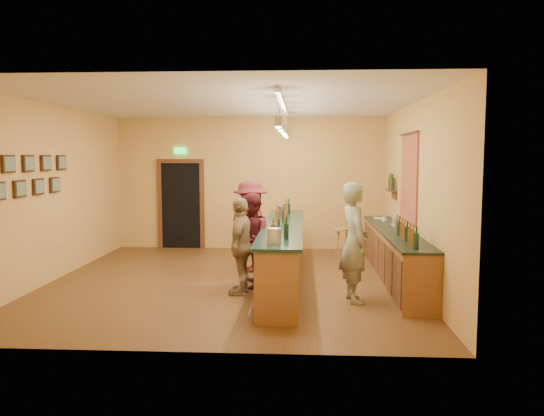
# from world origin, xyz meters

# --- Properties ---
(floor) EXTENTS (7.00, 7.00, 0.00)m
(floor) POSITION_xyz_m (0.00, 0.00, 0.00)
(floor) COLOR brown
(floor) RESTS_ON ground
(ceiling) EXTENTS (6.50, 7.00, 0.02)m
(ceiling) POSITION_xyz_m (0.00, 0.00, 3.20)
(ceiling) COLOR silver
(ceiling) RESTS_ON wall_back
(wall_back) EXTENTS (6.50, 0.02, 3.20)m
(wall_back) POSITION_xyz_m (0.00, 3.50, 1.60)
(wall_back) COLOR gold
(wall_back) RESTS_ON floor
(wall_front) EXTENTS (6.50, 0.02, 3.20)m
(wall_front) POSITION_xyz_m (0.00, -3.50, 1.60)
(wall_front) COLOR gold
(wall_front) RESTS_ON floor
(wall_left) EXTENTS (0.02, 7.00, 3.20)m
(wall_left) POSITION_xyz_m (-3.25, 0.00, 1.60)
(wall_left) COLOR gold
(wall_left) RESTS_ON floor
(wall_right) EXTENTS (0.02, 7.00, 3.20)m
(wall_right) POSITION_xyz_m (3.25, 0.00, 1.60)
(wall_right) COLOR gold
(wall_right) RESTS_ON floor
(doorway) EXTENTS (1.15, 0.09, 2.48)m
(doorway) POSITION_xyz_m (-1.70, 3.47, 1.13)
(doorway) COLOR black
(doorway) RESTS_ON wall_back
(tapestry) EXTENTS (0.03, 1.40, 1.60)m
(tapestry) POSITION_xyz_m (3.23, 0.40, 1.85)
(tapestry) COLOR maroon
(tapestry) RESTS_ON wall_right
(bottle_shelf) EXTENTS (0.17, 0.55, 0.54)m
(bottle_shelf) POSITION_xyz_m (3.17, 1.90, 1.67)
(bottle_shelf) COLOR #492E16
(bottle_shelf) RESTS_ON wall_right
(picture_grid) EXTENTS (0.06, 2.20, 0.70)m
(picture_grid) POSITION_xyz_m (-3.21, -0.75, 1.95)
(picture_grid) COLOR #382111
(picture_grid) RESTS_ON wall_left
(back_counter) EXTENTS (0.60, 4.55, 1.27)m
(back_counter) POSITION_xyz_m (2.97, 0.18, 0.49)
(back_counter) COLOR brown
(back_counter) RESTS_ON floor
(tasting_bar) EXTENTS (0.73, 5.10, 1.38)m
(tasting_bar) POSITION_xyz_m (0.94, -0.00, 0.61)
(tasting_bar) COLOR brown
(tasting_bar) RESTS_ON floor
(pendant_track) EXTENTS (0.11, 4.60, 0.50)m
(pendant_track) POSITION_xyz_m (0.95, -0.00, 2.98)
(pendant_track) COLOR silver
(pendant_track) RESTS_ON ceiling
(bartender) EXTENTS (0.57, 0.76, 1.87)m
(bartender) POSITION_xyz_m (2.10, -1.20, 0.94)
(bartender) COLOR gray
(bartender) RESTS_ON floor
(customer_a) EXTENTS (0.72, 0.87, 1.64)m
(customer_a) POSITION_xyz_m (0.40, -0.38, 0.82)
(customer_a) COLOR #59191E
(customer_a) RESTS_ON floor
(customer_b) EXTENTS (0.51, 0.98, 1.60)m
(customer_b) POSITION_xyz_m (0.29, -0.83, 0.80)
(customer_b) COLOR #997A51
(customer_b) RESTS_ON floor
(customer_c) EXTENTS (0.92, 1.29, 1.80)m
(customer_c) POSITION_xyz_m (0.27, 0.92, 0.90)
(customer_c) COLOR #59191E
(customer_c) RESTS_ON floor
(bar_stool) EXTENTS (0.33, 0.33, 0.69)m
(bar_stool) POSITION_xyz_m (2.14, 2.20, 0.54)
(bar_stool) COLOR #A8794C
(bar_stool) RESTS_ON floor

